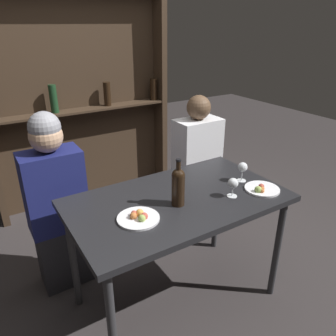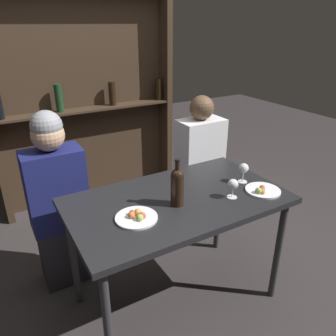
{
  "view_description": "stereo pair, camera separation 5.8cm",
  "coord_description": "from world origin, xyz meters",
  "px_view_note": "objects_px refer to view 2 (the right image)",
  "views": [
    {
      "loc": [
        -0.94,
        -1.39,
        1.71
      ],
      "look_at": [
        0.0,
        0.11,
        0.92
      ],
      "focal_mm": 35.0,
      "sensor_mm": 36.0,
      "label": 1
    },
    {
      "loc": [
        -0.89,
        -1.42,
        1.71
      ],
      "look_at": [
        0.0,
        0.11,
        0.92
      ],
      "focal_mm": 35.0,
      "sensor_mm": 36.0,
      "label": 2
    }
  ],
  "objects_px": {
    "food_plate_0": "(137,217)",
    "food_plate_1": "(262,190)",
    "wine_glass_0": "(244,169)",
    "seated_person_left": "(59,205)",
    "seated_person_right": "(199,173)",
    "wine_glass_1": "(233,185)",
    "wine_bottle": "(177,185)"
  },
  "relations": [
    {
      "from": "food_plate_0",
      "to": "food_plate_1",
      "type": "height_order",
      "value": "same"
    },
    {
      "from": "wine_glass_0",
      "to": "seated_person_left",
      "type": "xyz_separation_m",
      "value": [
        -1.04,
        0.6,
        -0.26
      ]
    },
    {
      "from": "wine_glass_0",
      "to": "seated_person_right",
      "type": "bearing_deg",
      "value": 81.37
    },
    {
      "from": "food_plate_1",
      "to": "wine_glass_1",
      "type": "bearing_deg",
      "value": 169.14
    },
    {
      "from": "food_plate_1",
      "to": "seated_person_right",
      "type": "bearing_deg",
      "value": 84.1
    },
    {
      "from": "food_plate_0",
      "to": "seated_person_left",
      "type": "height_order",
      "value": "seated_person_left"
    },
    {
      "from": "seated_person_right",
      "to": "wine_bottle",
      "type": "bearing_deg",
      "value": -133.75
    },
    {
      "from": "food_plate_1",
      "to": "seated_person_right",
      "type": "relative_size",
      "value": 0.17
    },
    {
      "from": "wine_glass_0",
      "to": "food_plate_0",
      "type": "height_order",
      "value": "wine_glass_0"
    },
    {
      "from": "wine_glass_1",
      "to": "wine_glass_0",
      "type": "bearing_deg",
      "value": 32.67
    },
    {
      "from": "wine_bottle",
      "to": "food_plate_0",
      "type": "bearing_deg",
      "value": -175.71
    },
    {
      "from": "wine_bottle",
      "to": "seated_person_left",
      "type": "bearing_deg",
      "value": 130.05
    },
    {
      "from": "wine_glass_1",
      "to": "food_plate_1",
      "type": "distance_m",
      "value": 0.22
    },
    {
      "from": "food_plate_1",
      "to": "seated_person_right",
      "type": "height_order",
      "value": "seated_person_right"
    },
    {
      "from": "wine_glass_0",
      "to": "seated_person_right",
      "type": "distance_m",
      "value": 0.67
    },
    {
      "from": "wine_glass_0",
      "to": "food_plate_1",
      "type": "xyz_separation_m",
      "value": [
        0.01,
        -0.16,
        -0.08
      ]
    },
    {
      "from": "wine_glass_0",
      "to": "wine_glass_1",
      "type": "xyz_separation_m",
      "value": [
        -0.19,
        -0.12,
        -0.01
      ]
    },
    {
      "from": "wine_glass_0",
      "to": "food_plate_0",
      "type": "relative_size",
      "value": 0.58
    },
    {
      "from": "food_plate_0",
      "to": "seated_person_right",
      "type": "xyz_separation_m",
      "value": [
        0.86,
        0.65,
        -0.21
      ]
    },
    {
      "from": "wine_glass_1",
      "to": "food_plate_1",
      "type": "height_order",
      "value": "wine_glass_1"
    },
    {
      "from": "seated_person_right",
      "to": "wine_glass_1",
      "type": "bearing_deg",
      "value": -111.36
    },
    {
      "from": "food_plate_1",
      "to": "seated_person_right",
      "type": "xyz_separation_m",
      "value": [
        0.08,
        0.76,
        -0.21
      ]
    },
    {
      "from": "food_plate_0",
      "to": "seated_person_left",
      "type": "bearing_deg",
      "value": 112.67
    },
    {
      "from": "food_plate_0",
      "to": "seated_person_left",
      "type": "distance_m",
      "value": 0.73
    },
    {
      "from": "wine_bottle",
      "to": "seated_person_right",
      "type": "relative_size",
      "value": 0.23
    },
    {
      "from": "seated_person_left",
      "to": "wine_glass_1",
      "type": "bearing_deg",
      "value": -40.33
    },
    {
      "from": "wine_glass_1",
      "to": "food_plate_0",
      "type": "height_order",
      "value": "wine_glass_1"
    },
    {
      "from": "seated_person_left",
      "to": "wine_bottle",
      "type": "bearing_deg",
      "value": -49.95
    },
    {
      "from": "wine_bottle",
      "to": "food_plate_0",
      "type": "height_order",
      "value": "wine_bottle"
    },
    {
      "from": "wine_glass_1",
      "to": "food_plate_0",
      "type": "bearing_deg",
      "value": 172.87
    },
    {
      "from": "seated_person_right",
      "to": "wine_glass_0",
      "type": "bearing_deg",
      "value": -98.63
    },
    {
      "from": "wine_bottle",
      "to": "wine_glass_0",
      "type": "distance_m",
      "value": 0.51
    }
  ]
}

